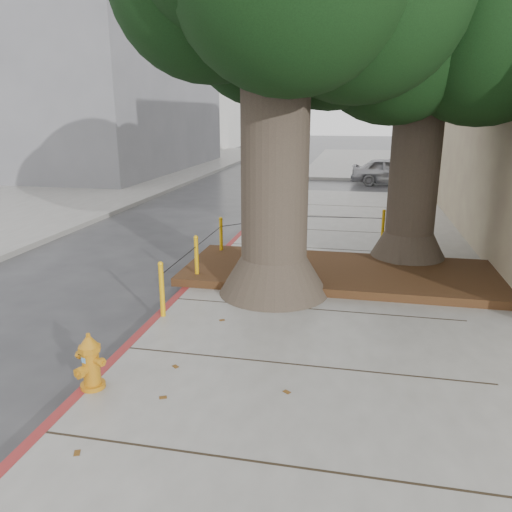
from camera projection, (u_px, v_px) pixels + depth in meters
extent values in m
plane|color=#28282B|center=(261.00, 371.00, 6.82)|extent=(140.00, 140.00, 0.00)
cube|color=slate|center=(433.00, 163.00, 33.83)|extent=(16.00, 20.00, 0.15)
cube|color=maroon|center=(184.00, 293.00, 9.54)|extent=(0.14, 26.00, 0.16)
cube|color=black|center=(341.00, 273.00, 10.24)|extent=(6.40, 2.60, 0.16)
cube|color=slate|center=(81.00, 65.00, 28.76)|extent=(12.00, 16.00, 12.00)
cube|color=silver|center=(183.00, 69.00, 50.36)|extent=(12.00, 18.00, 15.00)
cone|color=#4C3F33|center=(274.00, 274.00, 9.28)|extent=(2.04, 2.04, 0.70)
cylinder|color=#4C3F33|center=(275.00, 164.00, 8.71)|extent=(1.20, 1.20, 4.22)
cone|color=#4C3F33|center=(408.00, 247.00, 11.12)|extent=(1.77, 1.77, 0.70)
cylinder|color=#4C3F33|center=(415.00, 165.00, 10.61)|extent=(1.04, 1.04, 3.84)
sphere|color=black|center=(429.00, 5.00, 9.75)|extent=(3.80, 3.80, 3.80)
sphere|color=black|center=(482.00, 30.00, 10.03)|extent=(3.00, 3.00, 3.00)
cylinder|color=#DCA00C|center=(162.00, 290.00, 8.15)|extent=(0.08, 0.08, 0.90)
sphere|color=#DCA00C|center=(160.00, 264.00, 8.02)|extent=(0.09, 0.09, 0.09)
cylinder|color=#DCA00C|center=(197.00, 260.00, 9.84)|extent=(0.08, 0.08, 0.90)
sphere|color=#DCA00C|center=(196.00, 238.00, 9.72)|extent=(0.09, 0.09, 0.09)
cylinder|color=#DCA00C|center=(221.00, 238.00, 11.54)|extent=(0.08, 0.08, 0.90)
sphere|color=#DCA00C|center=(221.00, 219.00, 11.41)|extent=(0.09, 0.09, 0.09)
cylinder|color=#DCA00C|center=(294.00, 227.00, 12.65)|extent=(0.08, 0.08, 0.90)
sphere|color=#DCA00C|center=(294.00, 209.00, 12.53)|extent=(0.09, 0.09, 0.09)
cylinder|color=#DCA00C|center=(383.00, 229.00, 12.41)|extent=(0.08, 0.08, 0.90)
sphere|color=#DCA00C|center=(384.00, 211.00, 12.28)|extent=(0.09, 0.09, 0.09)
cylinder|color=black|center=(180.00, 259.00, 8.92)|extent=(0.02, 1.80, 0.02)
cylinder|color=black|center=(210.00, 236.00, 10.61)|extent=(0.02, 1.80, 0.02)
cylinder|color=black|center=(259.00, 221.00, 12.02)|extent=(1.51, 1.51, 0.02)
cylinder|color=black|center=(338.00, 217.00, 12.46)|extent=(2.20, 0.22, 0.02)
cylinder|color=orange|center=(93.00, 385.00, 6.13)|extent=(0.38, 0.38, 0.06)
cylinder|color=orange|center=(91.00, 367.00, 6.06)|extent=(0.26, 0.26, 0.47)
cylinder|color=orange|center=(89.00, 348.00, 5.99)|extent=(0.34, 0.34, 0.07)
cone|color=orange|center=(89.00, 342.00, 5.96)|extent=(0.32, 0.32, 0.13)
cylinder|color=orange|center=(88.00, 335.00, 5.94)|extent=(0.07, 0.07, 0.05)
cylinder|color=orange|center=(83.00, 356.00, 6.08)|extent=(0.15, 0.12, 0.08)
cylinder|color=orange|center=(98.00, 361.00, 5.97)|extent=(0.15, 0.12, 0.08)
cylinder|color=orange|center=(84.00, 371.00, 5.96)|extent=(0.16, 0.16, 0.12)
cube|color=#5999D8|center=(83.00, 361.00, 5.93)|extent=(0.06, 0.02, 0.07)
imported|color=#97979B|center=(392.00, 171.00, 23.87)|extent=(3.90, 1.74, 1.30)
imported|color=black|center=(92.00, 168.00, 25.92)|extent=(2.20, 4.34, 1.21)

